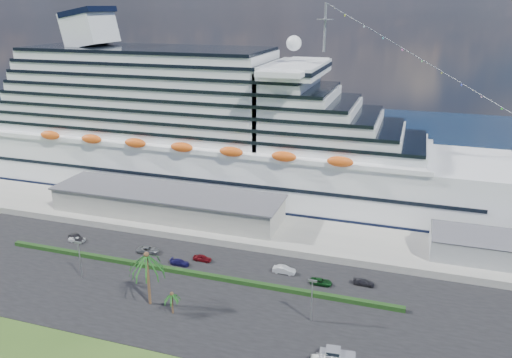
% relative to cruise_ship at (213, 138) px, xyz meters
% --- Properties ---
extents(ground, '(420.00, 420.00, 0.00)m').
position_rel_cruise_ship_xyz_m(ground, '(21.53, -64.00, -16.69)').
color(ground, '#2B4918').
rests_on(ground, ground).
extents(asphalt_lot, '(140.00, 38.00, 0.12)m').
position_rel_cruise_ship_xyz_m(asphalt_lot, '(21.53, -53.00, -16.63)').
color(asphalt_lot, black).
rests_on(asphalt_lot, ground).
extents(wharf, '(240.00, 20.00, 1.80)m').
position_rel_cruise_ship_xyz_m(wharf, '(21.53, -24.00, -15.79)').
color(wharf, gray).
rests_on(wharf, ground).
extents(water, '(420.00, 160.00, 0.02)m').
position_rel_cruise_ship_xyz_m(water, '(21.53, 66.00, -16.68)').
color(water, black).
rests_on(water, ground).
extents(cruise_ship, '(191.00, 38.00, 54.00)m').
position_rel_cruise_ship_xyz_m(cruise_ship, '(0.00, 0.00, 0.00)').
color(cruise_ship, silver).
rests_on(cruise_ship, ground).
extents(terminal_building, '(61.00, 15.00, 6.30)m').
position_rel_cruise_ship_xyz_m(terminal_building, '(-3.47, -24.00, -11.68)').
color(terminal_building, gray).
rests_on(terminal_building, wharf).
extents(port_shed, '(24.00, 12.31, 7.37)m').
position_rel_cruise_ship_xyz_m(port_shed, '(73.53, -24.00, -12.30)').
color(port_shed, gray).
rests_on(port_shed, wharf).
extents(hedge, '(88.00, 1.10, 0.90)m').
position_rel_cruise_ship_xyz_m(hedge, '(13.53, -48.00, -16.12)').
color(hedge, black).
rests_on(hedge, asphalt_lot).
extents(lamp_post_left, '(1.60, 0.35, 8.27)m').
position_rel_cruise_ship_xyz_m(lamp_post_left, '(-6.47, -56.00, -11.35)').
color(lamp_post_left, gray).
rests_on(lamp_post_left, asphalt_lot).
extents(lamp_post_right, '(1.60, 0.35, 8.27)m').
position_rel_cruise_ship_xyz_m(lamp_post_right, '(41.53, -56.00, -11.35)').
color(lamp_post_right, gray).
rests_on(lamp_post_right, asphalt_lot).
extents(palm_tall, '(8.82, 8.82, 11.13)m').
position_rel_cruise_ship_xyz_m(palm_tall, '(11.53, -60.00, -7.49)').
color(palm_tall, '#47301E').
rests_on(palm_tall, ground).
extents(palm_short, '(3.53, 3.53, 4.56)m').
position_rel_cruise_ship_xyz_m(palm_short, '(17.03, -61.50, -13.03)').
color(palm_short, '#47301E').
rests_on(palm_short, ground).
extents(parked_car_0, '(4.19, 2.34, 1.35)m').
position_rel_cruise_ship_xyz_m(parked_car_0, '(-18.04, -42.13, -15.90)').
color(parked_car_0, white).
rests_on(parked_car_0, asphalt_lot).
extents(parked_car_1, '(4.83, 3.24, 1.51)m').
position_rel_cruise_ship_xyz_m(parked_car_1, '(-18.55, -41.78, -15.82)').
color(parked_car_1, black).
rests_on(parked_car_1, asphalt_lot).
extents(parked_car_2, '(5.41, 3.24, 1.41)m').
position_rel_cruise_ship_xyz_m(parked_car_2, '(0.92, -41.89, -15.87)').
color(parked_car_2, slate).
rests_on(parked_car_2, asphalt_lot).
extents(parked_car_3, '(4.27, 1.77, 1.23)m').
position_rel_cruise_ship_xyz_m(parked_car_3, '(10.25, -44.83, -15.96)').
color(parked_car_3, '#19164F').
rests_on(parked_car_3, asphalt_lot).
extents(parked_car_4, '(4.11, 1.66, 1.40)m').
position_rel_cruise_ship_xyz_m(parked_car_4, '(14.19, -41.69, -15.88)').
color(parked_car_4, maroon).
rests_on(parked_car_4, asphalt_lot).
extents(parked_car_5, '(4.80, 1.74, 1.57)m').
position_rel_cruise_ship_xyz_m(parked_car_5, '(32.68, -41.32, -15.79)').
color(parked_car_5, silver).
rests_on(parked_car_5, asphalt_lot).
extents(parked_car_6, '(4.48, 2.16, 1.23)m').
position_rel_cruise_ship_xyz_m(parked_car_6, '(40.91, -43.34, -15.96)').
color(parked_car_6, '#0E3A15').
rests_on(parked_car_6, asphalt_lot).
extents(parked_car_7, '(4.25, 1.74, 1.23)m').
position_rel_cruise_ship_xyz_m(parked_car_7, '(49.15, -40.92, -15.96)').
color(parked_car_7, '#232228').
rests_on(parked_car_7, asphalt_lot).
extents(pickup_truck, '(5.81, 2.60, 1.99)m').
position_rel_cruise_ship_xyz_m(pickup_truck, '(47.61, -65.04, -15.48)').
color(pickup_truck, black).
rests_on(pickup_truck, asphalt_lot).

